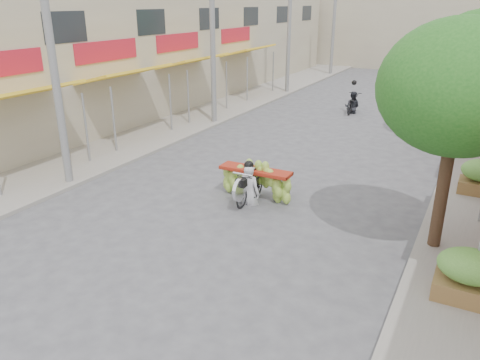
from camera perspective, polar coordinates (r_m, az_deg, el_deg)
name	(u,v)px	position (r m, az deg, el deg)	size (l,w,h in m)	color
ground	(144,272)	(10.52, -11.63, -10.90)	(120.00, 120.00, 0.00)	#545459
sidewalk_left	(217,107)	(25.87, -2.78, 8.84)	(4.00, 60.00, 0.12)	gray
shophouse_row_left	(129,49)	(27.50, -13.33, 15.25)	(9.77, 40.00, 6.00)	tan
far_building	(422,26)	(45.18, 21.35, 17.09)	(20.00, 6.00, 7.00)	tan
utility_pole_near	(52,55)	(15.02, -21.95, 13.97)	(0.60, 0.24, 8.00)	slate
utility_pole_mid	(213,36)	(21.95, -3.36, 17.13)	(0.60, 0.24, 8.00)	slate
utility_pole_far	(289,27)	(30.00, 6.01, 18.07)	(0.60, 0.24, 8.00)	slate
utility_pole_back	(334,22)	(38.48, 11.38, 18.41)	(0.60, 0.24, 8.00)	slate
street_tree_near	(459,88)	(10.89, 25.19, 10.07)	(3.40, 3.40, 5.25)	#3A2719
street_tree_mid	(480,48)	(20.82, 27.25, 14.07)	(3.40, 3.40, 5.25)	#3A2719
produce_crate_near	(470,272)	(9.96, 26.21, -10.00)	(1.20, 0.88, 1.16)	brown
banana_motorbike	(252,178)	(13.46, 1.47, 0.29)	(2.20, 1.81, 2.20)	black
bg_motorbike_a	(353,99)	(25.32, 13.58, 9.57)	(0.80, 1.77, 1.95)	black
bg_motorbike_b	(423,84)	(30.36, 21.40, 10.82)	(1.16, 1.60, 1.95)	black
bg_motorbike_c	(395,73)	(35.25, 18.39, 12.28)	(1.08, 1.74, 1.95)	black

